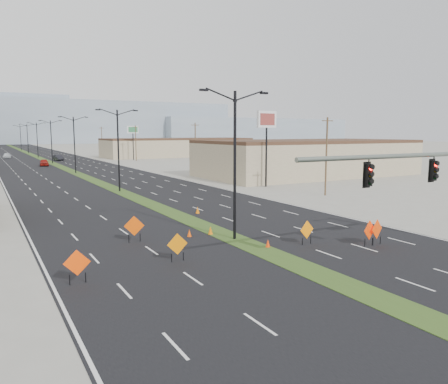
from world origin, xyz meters
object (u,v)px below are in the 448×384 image
construction_sign_1 (177,245)px  cone_3 (189,233)px  streetlight_5 (28,138)px  streetlight_1 (118,148)px  streetlight_3 (51,140)px  streetlight_4 (37,139)px  pole_sign_east_near (267,125)px  car_left (44,163)px  car_mid (58,158)px  streetlight_6 (21,137)px  cone_0 (210,231)px  car_far (7,156)px  streetlight_2 (74,143)px  construction_sign_3 (307,231)px  streetlight_0 (235,161)px  construction_sign_4 (369,231)px  cone_1 (268,244)px  construction_sign_5 (377,230)px  construction_sign_0 (77,264)px  construction_sign_2 (134,227)px  cone_2 (198,210)px  pole_sign_east_far (133,132)px

construction_sign_1 → cone_3: 5.97m
streetlight_5 → cone_3: size_ratio=18.53×
streetlight_1 → streetlight_3: size_ratio=1.00×
streetlight_4 → pole_sign_east_near: pole_sign_east_near is taller
car_left → car_mid: car_mid is taller
streetlight_6 → car_mid: 74.44m
streetlight_6 → cone_0: size_ratio=16.40×
car_far → car_mid: bearing=-54.0°
streetlight_1 → streetlight_2: (0.00, 28.00, 0.00)m
streetlight_4 → construction_sign_3: streetlight_4 is taller
car_mid → streetlight_3: bearing=-113.8°
streetlight_3 → streetlight_0: bearing=-90.0°
streetlight_0 → construction_sign_4: streetlight_0 is taller
cone_1 → cone_0: bearing=107.7°
car_far → construction_sign_5: (15.43, -118.09, 0.30)m
construction_sign_4 → construction_sign_1: bearing=153.5°
streetlight_0 → car_left: 76.66m
construction_sign_3 → cone_1: (-2.68, 0.58, -0.67)m
car_mid → car_far: bearing=112.8°
car_mid → car_far: car_mid is taller
cone_1 → construction_sign_4: bearing=-25.7°
construction_sign_0 → construction_sign_2: (4.94, 6.54, 0.05)m
streetlight_1 → streetlight_4: same height
streetlight_2 → cone_0: (-0.83, -54.01, -5.11)m
streetlight_5 → streetlight_6: same height
construction_sign_2 → car_left: bearing=102.8°
streetlight_2 → car_far: streetlight_2 is taller
streetlight_3 → construction_sign_4: (6.68, -89.78, -4.42)m
streetlight_6 → construction_sign_4: bearing=-87.8°
cone_2 → streetlight_4: bearing=91.1°
streetlight_1 → streetlight_2: 28.00m
pole_sign_east_far → streetlight_6: bearing=123.0°
car_left → construction_sign_5: construction_sign_5 is taller
streetlight_5 → cone_0: (-0.83, -138.01, -5.11)m
streetlight_0 → streetlight_3: same height
cone_1 → pole_sign_east_near: pole_sign_east_near is taller
construction_sign_5 → cone_1: 7.22m
streetlight_4 → streetlight_6: size_ratio=1.00×
streetlight_6 → pole_sign_east_near: size_ratio=0.99×
streetlight_4 → streetlight_5: bearing=90.0°
streetlight_4 → car_mid: bearing=-81.2°
construction_sign_5 → pole_sign_east_far: pole_sign_east_far is taller
construction_sign_4 → streetlight_5: bearing=79.6°
construction_sign_5 → cone_0: (-8.14, 7.82, -0.69)m
streetlight_0 → streetlight_2: size_ratio=1.00×
construction_sign_2 → construction_sign_4: (12.92, -8.39, -0.06)m
car_mid → construction_sign_2: (-9.05, -91.14, 0.30)m
streetlight_3 → car_left: bearing=-110.0°
pole_sign_east_near → construction_sign_2: bearing=-150.0°
cone_3 → pole_sign_east_near: size_ratio=0.05×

